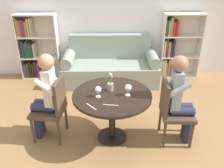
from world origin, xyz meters
The scene contains 15 objects.
ground_plane centered at (0.00, 0.00, 0.00)m, with size 16.00×16.00×0.00m, color olive.
back_wall centered at (0.00, 2.23, 1.35)m, with size 5.20×0.05×2.70m.
round_table centered at (0.00, 0.00, 0.59)m, with size 1.03×1.03×0.71m.
couch centered at (0.00, 1.81, 0.31)m, with size 1.89×0.80×0.92m.
bookshelf_left centered at (-1.57, 2.07, 0.64)m, with size 0.80×0.28×1.34m.
bookshelf_right centered at (1.36, 2.08, 0.66)m, with size 0.80×0.28×1.34m.
chair_left centered at (-0.80, 0.05, 0.49)m, with size 0.47×0.47×0.90m.
chair_right centered at (0.80, -0.04, 0.49)m, with size 0.44×0.44×0.90m.
person_left centered at (-0.89, 0.07, 0.66)m, with size 0.44×0.37×1.24m.
person_right centered at (0.88, -0.05, 0.67)m, with size 0.43×0.35×1.25m.
wine_glass_left centered at (-0.18, -0.06, 0.81)m, with size 0.08×0.08×0.14m.
wine_glass_right centered at (0.20, -0.03, 0.81)m, with size 0.09×0.09×0.15m.
flower_vase centered at (-0.02, 0.10, 0.80)m, with size 0.08×0.08×0.26m.
knife_left_setting centered at (-0.02, -0.27, 0.71)m, with size 0.19×0.04×0.00m.
fork_left_setting centered at (-0.25, -0.29, 0.71)m, with size 0.13×0.15×0.00m.
Camera 1 is at (-0.05, -2.66, 2.23)m, focal length 38.00 mm.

